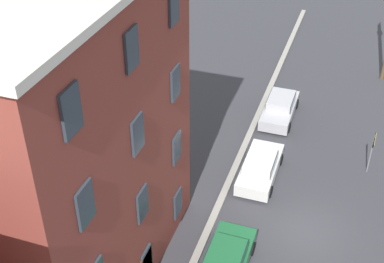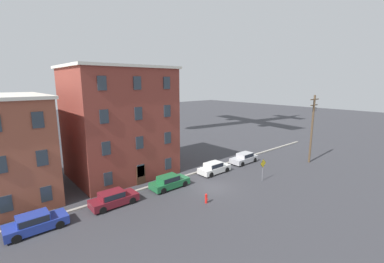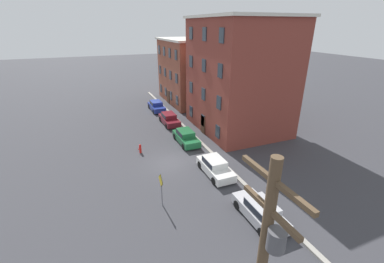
{
  "view_description": "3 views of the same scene",
  "coord_description": "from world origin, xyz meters",
  "px_view_note": "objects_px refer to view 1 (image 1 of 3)",
  "views": [
    {
      "loc": [
        -19.45,
        -0.76,
        18.82
      ],
      "look_at": [
        -1.15,
        5.45,
        5.46
      ],
      "focal_mm": 50.0,
      "sensor_mm": 36.0,
      "label": 1
    },
    {
      "loc": [
        -19.34,
        -18.81,
        11.52
      ],
      "look_at": [
        1.03,
        4.72,
        5.49
      ],
      "focal_mm": 24.0,
      "sensor_mm": 36.0,
      "label": 2
    },
    {
      "loc": [
        20.86,
        -6.35,
        12.32
      ],
      "look_at": [
        0.31,
        2.08,
        3.07
      ],
      "focal_mm": 24.0,
      "sensor_mm": 36.0,
      "label": 3
    }
  ],
  "objects_px": {
    "car_silver": "(280,107)",
    "car_white": "(260,167)",
    "car_green": "(225,262)",
    "caution_sign": "(373,145)"
  },
  "relations": [
    {
      "from": "car_silver",
      "to": "car_white",
      "type": "bearing_deg",
      "value": -178.62
    },
    {
      "from": "car_green",
      "to": "car_white",
      "type": "xyz_separation_m",
      "value": [
        7.1,
        0.05,
        0.0
      ]
    },
    {
      "from": "car_green",
      "to": "caution_sign",
      "type": "xyz_separation_m",
      "value": [
        9.54,
        -5.55,
        1.05
      ]
    },
    {
      "from": "caution_sign",
      "to": "car_white",
      "type": "bearing_deg",
      "value": 113.52
    },
    {
      "from": "car_white",
      "to": "car_silver",
      "type": "relative_size",
      "value": 1.0
    },
    {
      "from": "car_green",
      "to": "car_silver",
      "type": "bearing_deg",
      "value": 0.86
    },
    {
      "from": "car_white",
      "to": "car_silver",
      "type": "bearing_deg",
      "value": 1.38
    },
    {
      "from": "car_green",
      "to": "caution_sign",
      "type": "relative_size",
      "value": 1.64
    },
    {
      "from": "car_silver",
      "to": "caution_sign",
      "type": "distance_m",
      "value": 7.07
    },
    {
      "from": "car_green",
      "to": "car_silver",
      "type": "distance_m",
      "value": 13.51
    }
  ]
}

